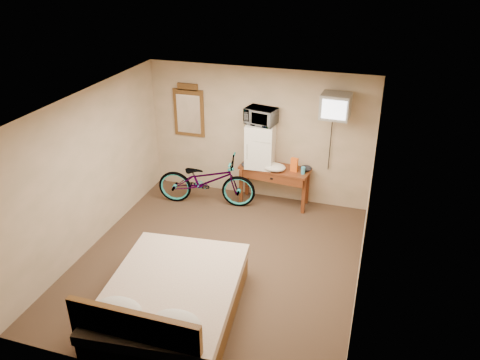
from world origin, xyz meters
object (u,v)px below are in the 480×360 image
at_px(mini_fridge, 260,145).
at_px(wall_mirror, 189,111).
at_px(bed, 170,302).
at_px(desk, 274,174).
at_px(microwave, 261,116).
at_px(bicycle, 206,180).
at_px(crt_television, 336,106).
at_px(blue_cup, 303,170).

xyz_separation_m(mini_fridge, wall_mirror, (-1.47, 0.24, 0.43)).
relative_size(mini_fridge, bed, 0.35).
height_order(desk, bed, bed).
xyz_separation_m(desk, bed, (-0.55, -3.37, -0.33)).
xyz_separation_m(desk, microwave, (-0.28, 0.04, 1.08)).
height_order(microwave, wall_mirror, wall_mirror).
bearing_deg(desk, bicycle, -164.30).
relative_size(crt_television, bed, 0.26).
bearing_deg(blue_cup, bicycle, -171.33).
relative_size(blue_cup, bed, 0.06).
bearing_deg(blue_cup, microwave, 172.44).
distance_m(crt_television, bed, 4.10).
bearing_deg(bicycle, crt_television, -89.19).
bearing_deg(bed, crt_television, 65.61).
relative_size(microwave, blue_cup, 4.07).
distance_m(mini_fridge, crt_television, 1.53).
height_order(desk, bicycle, bicycle).
distance_m(mini_fridge, wall_mirror, 1.55).
distance_m(desk, blue_cup, 0.57).
bearing_deg(blue_cup, desk, 172.18).
bearing_deg(crt_television, microwave, 179.29).
relative_size(desk, bicycle, 0.72).
relative_size(blue_cup, bicycle, 0.07).
relative_size(microwave, bed, 0.23).
distance_m(desk, mini_fridge, 0.60).
height_order(microwave, bed, microwave).
distance_m(blue_cup, bed, 3.51).
bearing_deg(wall_mirror, mini_fridge, -9.08).
bearing_deg(desk, microwave, 172.93).
bearing_deg(bicycle, blue_cup, -89.81).
bearing_deg(crt_television, desk, -178.87).
relative_size(desk, bed, 0.57).
bearing_deg(crt_television, mini_fridge, 179.30).
distance_m(desk, microwave, 1.12).
relative_size(wall_mirror, bicycle, 0.56).
bearing_deg(bicycle, mini_fridge, -76.41).
height_order(mini_fridge, wall_mirror, wall_mirror).
xyz_separation_m(desk, wall_mirror, (-1.76, 0.27, 0.96)).
xyz_separation_m(bicycle, bed, (0.66, -3.03, -0.19)).
distance_m(mini_fridge, blue_cup, 0.90).
height_order(microwave, bicycle, microwave).
distance_m(wall_mirror, bicycle, 1.37).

